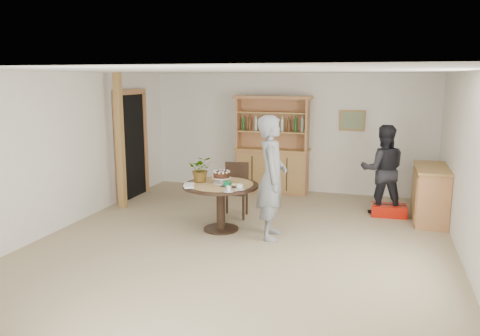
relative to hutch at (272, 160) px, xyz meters
name	(u,v)px	position (x,y,z in m)	size (l,w,h in m)	color
ground	(242,243)	(0.30, -3.24, -0.69)	(7.00, 7.00, 0.00)	tan
room_shell	(243,126)	(0.30, -3.23, 1.05)	(6.04, 7.04, 2.52)	white
doorway	(131,143)	(-2.63, -1.24, 0.42)	(0.13, 1.10, 2.18)	black
pine_post	(120,142)	(-2.40, -2.04, 0.56)	(0.12, 0.12, 2.50)	tan
hutch	(272,160)	(0.00, 0.00, 0.00)	(1.62, 0.54, 2.04)	tan
sideboard	(430,194)	(3.04, -1.24, -0.22)	(0.54, 1.26, 0.94)	tan
dining_table	(221,193)	(-0.21, -2.74, -0.08)	(1.20, 1.20, 0.76)	black
dining_chair	(236,186)	(-0.21, -1.91, -0.15)	(0.47, 0.47, 0.95)	black
birthday_cake	(222,176)	(-0.21, -2.69, 0.19)	(0.30, 0.30, 0.20)	white
flower_vase	(201,169)	(-0.56, -2.69, 0.28)	(0.38, 0.33, 0.42)	#3F7233
gift_tray	(231,185)	(0.01, -2.86, 0.10)	(0.30, 0.20, 0.08)	black
coffee_cup_a	(240,187)	(0.19, -3.02, 0.11)	(0.15, 0.15, 0.09)	silver
coffee_cup_b	(229,189)	(0.07, -3.19, 0.11)	(0.15, 0.15, 0.08)	silver
napkins	(189,185)	(-0.62, -3.05, 0.09)	(0.24, 0.33, 0.03)	white
teen_boy	(272,178)	(0.64, -2.84, 0.25)	(0.68, 0.45, 1.87)	gray
adult_person	(383,170)	(2.25, -1.04, 0.11)	(0.78, 0.61, 1.61)	black
red_suitcase	(389,210)	(2.39, -1.13, -0.59)	(0.62, 0.42, 0.21)	red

